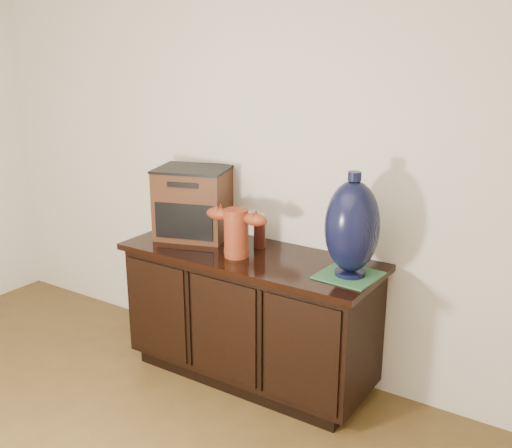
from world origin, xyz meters
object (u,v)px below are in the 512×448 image
Objects in this scene: sideboard at (250,315)px; tv_radio at (194,203)px; terracotta_vessel at (236,230)px; lamp_base at (352,227)px; spray_can at (260,231)px.

tv_radio is at bearing 170.30° from sideboard.
sideboard is at bearing 60.49° from terracotta_vessel.
tv_radio is at bearing 175.45° from lamp_base.
spray_can is at bearing -12.21° from tv_radio.
tv_radio reaches higher than terracotta_vessel.
lamp_base is 2.69× the size of spray_can.
spray_can reaches higher than sideboard.
spray_can is (0.43, 0.04, -0.11)m from tv_radio.
sideboard is 3.94× the size of terracotta_vessel.
terracotta_vessel is 0.64m from lamp_base.
terracotta_vessel is (-0.04, -0.07, 0.52)m from sideboard.
lamp_base is (0.60, -0.01, 0.62)m from sideboard.
spray_can is at bearing 79.30° from terracotta_vessel.
spray_can is at bearing 168.18° from lamp_base.
lamp_base is at bearing -22.70° from tv_radio.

